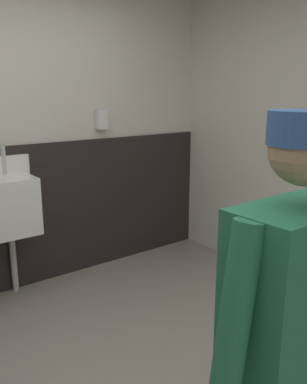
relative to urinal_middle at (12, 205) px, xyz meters
The scene contains 3 objects.
urinal_middle is the anchor object (origin of this frame).
person 2.47m from the urinal_middle, 87.95° to the right, with size 0.66×0.60×1.59m.
soap_dispenser 1.10m from the urinal_middle, ahead, with size 0.10×0.07×0.18m, color silver.
Camera 1 is at (-0.86, -1.59, 1.64)m, focal length 37.79 mm.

